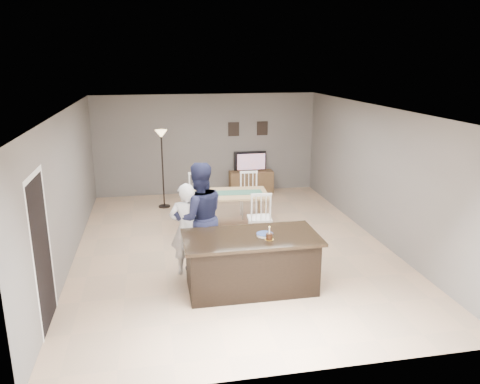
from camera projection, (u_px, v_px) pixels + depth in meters
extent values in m
plane|color=tan|center=(232.00, 246.00, 9.30)|extent=(8.00, 8.00, 0.00)
plane|color=slate|center=(206.00, 144.00, 12.71)|extent=(6.00, 0.00, 6.00)
plane|color=slate|center=(293.00, 269.00, 5.15)|extent=(6.00, 0.00, 6.00)
plane|color=slate|center=(67.00, 188.00, 8.39)|extent=(0.00, 8.00, 8.00)
plane|color=slate|center=(377.00, 173.00, 9.47)|extent=(0.00, 8.00, 8.00)
plane|color=white|center=(231.00, 109.00, 8.56)|extent=(8.00, 8.00, 0.00)
cube|color=black|center=(251.00, 264.00, 7.48)|extent=(2.00, 1.00, 0.85)
cube|color=black|center=(251.00, 237.00, 7.36)|extent=(2.15, 1.10, 0.05)
cube|color=brown|center=(251.00, 182.00, 13.00)|extent=(1.20, 0.40, 0.60)
imported|color=black|center=(251.00, 161.00, 12.91)|extent=(0.91, 0.12, 0.53)
plane|color=orange|center=(251.00, 162.00, 12.83)|extent=(0.78, 0.00, 0.78)
cube|color=black|center=(234.00, 129.00, 12.71)|extent=(0.30, 0.02, 0.38)
cube|color=black|center=(262.00, 128.00, 12.86)|extent=(0.30, 0.02, 0.38)
plane|color=black|center=(42.00, 254.00, 6.30)|extent=(0.00, 2.10, 2.10)
plane|color=white|center=(33.00, 175.00, 6.00)|extent=(0.00, 1.02, 1.02)
imported|color=silver|center=(187.00, 229.00, 7.91)|extent=(0.64, 0.47, 1.61)
imported|color=#1A1D3A|center=(199.00, 217.00, 8.03)|extent=(1.03, 0.86, 1.93)
cylinder|color=yellow|center=(269.00, 239.00, 7.21)|extent=(0.14, 0.14, 0.00)
cylinder|color=#3B2110|center=(269.00, 236.00, 7.20)|extent=(0.10, 0.10, 0.09)
cylinder|color=white|center=(269.00, 230.00, 7.17)|extent=(0.02, 0.02, 0.10)
sphere|color=#FFBF4C|center=(269.00, 227.00, 7.15)|extent=(0.02, 0.02, 0.02)
cylinder|color=white|center=(265.00, 235.00, 7.36)|extent=(0.26, 0.26, 0.01)
cylinder|color=white|center=(265.00, 235.00, 7.36)|extent=(0.26, 0.26, 0.01)
cylinder|color=white|center=(265.00, 234.00, 7.35)|extent=(0.26, 0.26, 0.01)
cylinder|color=#314C98|center=(265.00, 233.00, 7.35)|extent=(0.26, 0.26, 0.00)
cube|color=#A08557|center=(227.00, 194.00, 10.01)|extent=(1.82, 1.12, 0.04)
cylinder|color=#A08557|center=(190.00, 220.00, 9.65)|extent=(0.07, 0.07, 0.78)
cylinder|color=#A08557|center=(260.00, 205.00, 10.59)|extent=(0.07, 0.07, 0.78)
cube|color=#386551|center=(227.00, 193.00, 10.00)|extent=(1.56, 0.50, 0.01)
cube|color=white|center=(200.00, 220.00, 9.30)|extent=(0.49, 0.47, 0.04)
cylinder|color=white|center=(191.00, 236.00, 9.18)|extent=(0.03, 0.03, 0.47)
cylinder|color=white|center=(209.00, 229.00, 9.56)|extent=(0.03, 0.03, 0.47)
cube|color=white|center=(199.00, 197.00, 8.96)|extent=(0.42, 0.07, 0.05)
cube|color=white|center=(259.00, 218.00, 9.42)|extent=(0.49, 0.47, 0.04)
cylinder|color=white|center=(251.00, 234.00, 9.31)|extent=(0.03, 0.03, 0.47)
cylinder|color=white|center=(267.00, 227.00, 9.68)|extent=(0.03, 0.03, 0.47)
cube|color=white|center=(261.00, 195.00, 9.09)|extent=(0.42, 0.07, 0.05)
cube|color=white|center=(198.00, 198.00, 10.76)|extent=(0.49, 0.47, 0.04)
cylinder|color=white|center=(206.00, 207.00, 11.02)|extent=(0.03, 0.03, 0.47)
cylinder|color=white|center=(190.00, 212.00, 10.65)|extent=(0.03, 0.03, 0.47)
cube|color=white|center=(197.00, 173.00, 10.80)|extent=(0.42, 0.07, 0.05)
cube|color=white|center=(250.00, 197.00, 10.89)|extent=(0.49, 0.47, 0.04)
cylinder|color=white|center=(256.00, 205.00, 11.15)|extent=(0.03, 0.03, 0.47)
cylinder|color=white|center=(243.00, 210.00, 10.77)|extent=(0.03, 0.03, 0.47)
cube|color=white|center=(249.00, 172.00, 10.93)|extent=(0.42, 0.07, 0.05)
cylinder|color=black|center=(164.00, 206.00, 11.77)|extent=(0.29, 0.29, 0.03)
cylinder|color=black|center=(163.00, 172.00, 11.52)|extent=(0.04, 0.04, 1.79)
cone|color=#FED28B|center=(161.00, 134.00, 11.27)|extent=(0.29, 0.29, 0.19)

